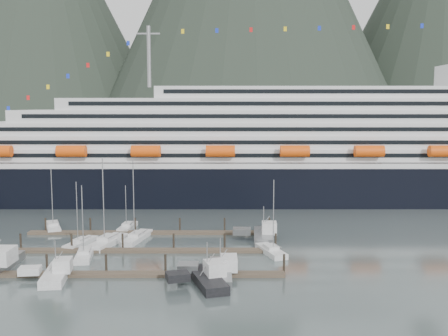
{
  "coord_description": "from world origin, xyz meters",
  "views": [
    {
      "loc": [
        9.9,
        -86.01,
        25.27
      ],
      "look_at": [
        9.89,
        22.0,
        12.52
      ],
      "focal_mm": 42.0,
      "sensor_mm": 36.0,
      "label": 1
    }
  ],
  "objects": [
    {
      "name": "ground",
      "position": [
        0.0,
        0.0,
        0.0
      ],
      "size": [
        1600.0,
        1600.0,
        0.0
      ],
      "primitive_type": "plane",
      "color": "#4A5757",
      "rests_on": "ground"
    },
    {
      "name": "trawler_e",
      "position": [
        17.29,
        11.6,
        0.9
      ],
      "size": [
        8.41,
        11.04,
        7.06
      ],
      "rotation": [
        0.0,
        0.0,
        1.52
      ],
      "color": "gray",
      "rests_on": "ground"
    },
    {
      "name": "sailboat_f",
      "position": [
        -10.09,
        19.99,
        0.38
      ],
      "size": [
        3.1,
        8.13,
        9.63
      ],
      "rotation": [
        0.0,
        0.0,
        1.47
      ],
      "color": "silver",
      "rests_on": "ground"
    },
    {
      "name": "dock_near",
      "position": [
        -4.93,
        -9.95,
        0.31
      ],
      "size": [
        48.18,
        2.28,
        3.2
      ],
      "color": "#42362B",
      "rests_on": "ground"
    },
    {
      "name": "trawler_c",
      "position": [
        9.19,
        -10.24,
        0.84
      ],
      "size": [
        8.89,
        12.66,
        6.41
      ],
      "rotation": [
        0.0,
        0.0,
        1.58
      ],
      "color": "gray",
      "rests_on": "ground"
    },
    {
      "name": "trawler_b",
      "position": [
        -14.93,
        -11.41,
        0.84
      ],
      "size": [
        7.7,
        10.09,
        6.32
      ],
      "rotation": [
        0.0,
        0.0,
        1.69
      ],
      "color": "silver",
      "rests_on": "ground"
    },
    {
      "name": "trawler_d",
      "position": [
        7.35,
        -13.55,
        0.87
      ],
      "size": [
        9.26,
        11.76,
        6.69
      ],
      "rotation": [
        0.0,
        0.0,
        1.87
      ],
      "color": "black",
      "rests_on": "ground"
    },
    {
      "name": "sailboat_c",
      "position": [
        -11.48,
        7.58,
        0.46
      ],
      "size": [
        5.81,
        11.28,
        16.64
      ],
      "rotation": [
        0.0,
        0.0,
        1.3
      ],
      "color": "silver",
      "rests_on": "ground"
    },
    {
      "name": "dock_mid",
      "position": [
        -4.93,
        3.05,
        0.31
      ],
      "size": [
        48.18,
        2.28,
        3.2
      ],
      "color": "#42362B",
      "rests_on": "ground"
    },
    {
      "name": "dock_far",
      "position": [
        -4.93,
        16.05,
        0.31
      ],
      "size": [
        48.18,
        2.28,
        3.2
      ],
      "color": "#42362B",
      "rests_on": "ground"
    },
    {
      "name": "sailboat_a",
      "position": [
        -13.52,
        -0.67,
        0.42
      ],
      "size": [
        3.76,
        8.96,
        12.85
      ],
      "rotation": [
        0.0,
        0.0,
        1.72
      ],
      "color": "silver",
      "rests_on": "ground"
    },
    {
      "name": "sailboat_d",
      "position": [
        -6.72,
        11.05,
        0.43
      ],
      "size": [
        4.76,
        11.15,
        15.74
      ],
      "rotation": [
        0.0,
        0.0,
        1.36
      ],
      "color": "silver",
      "rests_on": "ground"
    },
    {
      "name": "sailboat_e",
      "position": [
        -25.54,
        19.99,
        0.41
      ],
      "size": [
        6.07,
        10.01,
        13.11
      ],
      "rotation": [
        0.0,
        0.0,
        1.96
      ],
      "color": "silver",
      "rests_on": "ground"
    },
    {
      "name": "sailboat_h",
      "position": [
        18.0,
        1.87,
        0.42
      ],
      "size": [
        5.13,
        9.02,
        13.41
      ],
      "rotation": [
        0.0,
        0.0,
        1.89
      ],
      "color": "silver",
      "rests_on": "ground"
    },
    {
      "name": "sailboat_b",
      "position": [
        -16.34,
        7.4,
        0.39
      ],
      "size": [
        4.72,
        8.82,
        12.19
      ],
      "rotation": [
        0.0,
        0.0,
        1.26
      ],
      "color": "silver",
      "rests_on": "ground"
    },
    {
      "name": "cruise_ship",
      "position": [
        30.03,
        54.94,
        12.04
      ],
      "size": [
        210.0,
        30.4,
        50.3
      ],
      "color": "black",
      "rests_on": "ground"
    }
  ]
}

